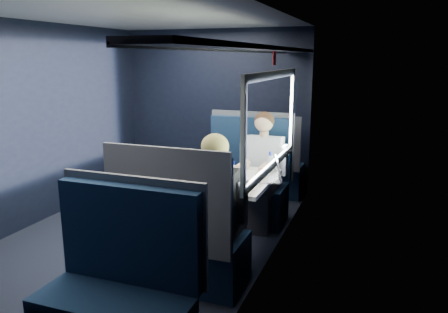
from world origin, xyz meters
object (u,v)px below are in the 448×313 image
(man, at_px, (262,165))
(bottle_small, at_px, (270,163))
(seat_row_front, at_px, (265,167))
(seat_row_back, at_px, (119,298))
(cup, at_px, (277,166))
(seat_bay_near, at_px, (244,184))
(woman, at_px, (217,202))
(table, at_px, (237,186))
(seat_bay_far, at_px, (182,241))
(laptop, at_px, (272,174))

(man, height_order, bottle_small, man)
(seat_row_front, bearing_deg, seat_row_back, -90.00)
(cup, bearing_deg, seat_bay_near, 138.78)
(seat_bay_near, relative_size, woman, 0.95)
(table, xyz_separation_m, seat_row_back, (-0.18, -1.80, -0.25))
(seat_row_back, distance_m, woman, 1.16)
(seat_bay_far, bearing_deg, bottle_small, 71.47)
(seat_bay_far, xyz_separation_m, man, (0.25, 1.57, 0.30))
(table, height_order, seat_row_back, seat_row_back)
(table, relative_size, seat_row_back, 0.86)
(seat_bay_near, bearing_deg, seat_row_back, -89.71)
(seat_bay_near, bearing_deg, woman, -80.53)
(table, relative_size, man, 0.76)
(man, distance_m, laptop, 0.71)
(seat_bay_far, xyz_separation_m, seat_row_back, (0.00, -0.92, -0.00))
(man, bearing_deg, seat_row_front, 102.83)
(seat_row_front, xyz_separation_m, bottle_small, (0.42, -1.42, 0.42))
(woman, xyz_separation_m, laptop, (0.28, 0.76, 0.07))
(seat_bay_near, bearing_deg, seat_row_front, 89.17)
(woman, relative_size, cup, 14.85)
(seat_bay_near, xyz_separation_m, man, (0.26, -0.17, 0.30))
(table, xyz_separation_m, man, (0.07, 0.70, 0.06))
(seat_row_back, relative_size, bottle_small, 5.59)
(seat_bay_near, xyz_separation_m, seat_row_front, (0.01, 0.92, -0.01))
(table, distance_m, laptop, 0.37)
(seat_row_back, height_order, laptop, seat_row_back)
(seat_row_front, bearing_deg, woman, -84.30)
(table, distance_m, cup, 0.54)
(seat_bay_near, height_order, man, man)
(seat_bay_near, relative_size, man, 0.95)
(seat_row_front, bearing_deg, table, -84.20)
(seat_bay_far, bearing_deg, man, 80.97)
(seat_bay_far, bearing_deg, cup, 69.95)
(table, xyz_separation_m, laptop, (0.34, 0.05, 0.14))
(seat_row_back, relative_size, laptop, 3.22)
(seat_bay_far, bearing_deg, seat_bay_near, 90.44)
(cup, bearing_deg, bottle_small, -134.57)
(seat_row_back, bearing_deg, laptop, 74.15)
(seat_bay_near, distance_m, woman, 1.63)
(seat_bay_near, distance_m, man, 0.43)
(woman, bearing_deg, seat_bay_far, -146.18)
(table, bearing_deg, woman, -84.55)
(seat_bay_far, relative_size, seat_row_front, 1.09)
(seat_bay_far, distance_m, laptop, 1.14)
(seat_row_front, xyz_separation_m, laptop, (0.53, -1.74, 0.39))
(seat_row_back, xyz_separation_m, cup, (0.48, 2.24, 0.37))
(seat_row_front, relative_size, man, 0.88)
(table, bearing_deg, cup, 55.93)
(seat_row_back, distance_m, laptop, 1.96)
(bottle_small, relative_size, cup, 2.33)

